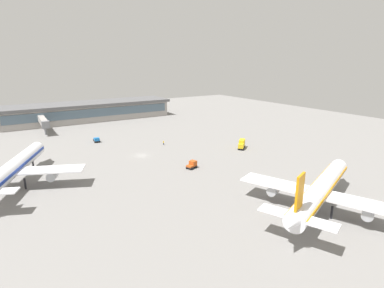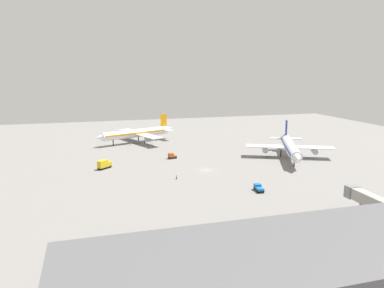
{
  "view_description": "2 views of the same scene",
  "coord_description": "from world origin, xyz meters",
  "px_view_note": "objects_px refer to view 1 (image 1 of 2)",
  "views": [
    {
      "loc": [
        39.97,
        96.36,
        31.94
      ],
      "look_at": [
        -14.82,
        9.74,
        4.22
      ],
      "focal_mm": 28.91,
      "sensor_mm": 36.0,
      "label": 1
    },
    {
      "loc": [
        -40.73,
        -123.27,
        35.71
      ],
      "look_at": [
        1.05,
        21.98,
        5.33
      ],
      "focal_mm": 34.5,
      "sensor_mm": 36.0,
      "label": 2
    }
  ],
  "objects_px": {
    "airplane_taxiing": "(320,190)",
    "baggage_tug": "(192,165)",
    "catering_truck": "(242,144)",
    "ground_crew_worker": "(164,143)",
    "airplane_at_gate": "(13,168)",
    "pushback_tractor": "(97,140)"
  },
  "relations": [
    {
      "from": "baggage_tug",
      "to": "catering_truck",
      "type": "distance_m",
      "value": 28.87
    },
    {
      "from": "catering_truck",
      "to": "ground_crew_worker",
      "type": "xyz_separation_m",
      "value": [
        22.49,
        -20.19,
        -0.85
      ]
    },
    {
      "from": "catering_truck",
      "to": "ground_crew_worker",
      "type": "distance_m",
      "value": 30.23
    },
    {
      "from": "pushback_tractor",
      "to": "ground_crew_worker",
      "type": "bearing_deg",
      "value": 55.4
    },
    {
      "from": "baggage_tug",
      "to": "ground_crew_worker",
      "type": "xyz_separation_m",
      "value": [
        -5.03,
        -28.92,
        -0.31
      ]
    },
    {
      "from": "baggage_tug",
      "to": "pushback_tractor",
      "type": "xyz_separation_m",
      "value": [
        15.81,
        -47.62,
        -0.19
      ]
    },
    {
      "from": "baggage_tug",
      "to": "pushback_tractor",
      "type": "height_order",
      "value": "baggage_tug"
    },
    {
      "from": "airplane_taxiing",
      "to": "baggage_tug",
      "type": "bearing_deg",
      "value": 81.39
    },
    {
      "from": "ground_crew_worker",
      "to": "baggage_tug",
      "type": "bearing_deg",
      "value": -93.36
    },
    {
      "from": "airplane_taxiing",
      "to": "ground_crew_worker",
      "type": "xyz_separation_m",
      "value": [
        3.87,
        -67.04,
        -3.96
      ]
    },
    {
      "from": "catering_truck",
      "to": "airplane_taxiing",
      "type": "bearing_deg",
      "value": 26.7
    },
    {
      "from": "airplane_taxiing",
      "to": "pushback_tractor",
      "type": "bearing_deg",
      "value": 84.32
    },
    {
      "from": "baggage_tug",
      "to": "catering_truck",
      "type": "height_order",
      "value": "catering_truck"
    },
    {
      "from": "airplane_taxiing",
      "to": "pushback_tractor",
      "type": "relative_size",
      "value": 9.02
    },
    {
      "from": "airplane_taxiing",
      "to": "baggage_tug",
      "type": "height_order",
      "value": "airplane_taxiing"
    },
    {
      "from": "airplane_taxiing",
      "to": "ground_crew_worker",
      "type": "bearing_deg",
      "value": 71.55
    },
    {
      "from": "airplane_at_gate",
      "to": "pushback_tractor",
      "type": "relative_size",
      "value": 9.18
    },
    {
      "from": "catering_truck",
      "to": "pushback_tractor",
      "type": "xyz_separation_m",
      "value": [
        43.32,
        -38.89,
        -0.73
      ]
    },
    {
      "from": "baggage_tug",
      "to": "airplane_taxiing",
      "type": "bearing_deg",
      "value": -95.83
    },
    {
      "from": "catering_truck",
      "to": "ground_crew_worker",
      "type": "height_order",
      "value": "catering_truck"
    },
    {
      "from": "catering_truck",
      "to": "pushback_tractor",
      "type": "bearing_deg",
      "value": -83.54
    },
    {
      "from": "pushback_tractor",
      "to": "airplane_at_gate",
      "type": "bearing_deg",
      "value": -34.55
    }
  ]
}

